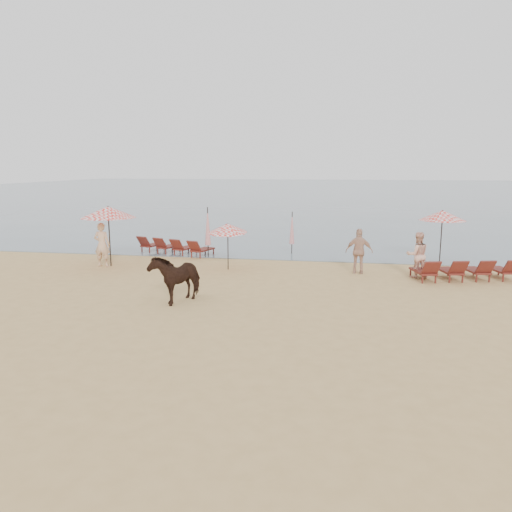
{
  "coord_description": "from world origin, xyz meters",
  "views": [
    {
      "loc": [
        3.21,
        -13.21,
        4.46
      ],
      "look_at": [
        0.0,
        5.0,
        1.1
      ],
      "focal_mm": 35.0,
      "sensor_mm": 36.0,
      "label": 1
    }
  ],
  "objects_px": {
    "umbrella_closed_left": "(208,226)",
    "beachgoer_left": "(102,245)",
    "lounger_cluster_left": "(174,246)",
    "lounger_cluster_right": "(465,270)",
    "umbrella_open_right": "(443,215)",
    "cow": "(176,277)",
    "umbrella_open_left_b": "(228,228)",
    "umbrella_closed_right": "(292,228)",
    "beachgoer_right_b": "(359,251)",
    "umbrella_open_left_a": "(108,212)",
    "beachgoer_right_a": "(417,255)"
  },
  "relations": [
    {
      "from": "umbrella_open_right",
      "to": "umbrella_closed_right",
      "type": "relative_size",
      "value": 1.14
    },
    {
      "from": "lounger_cluster_right",
      "to": "beachgoer_right_a",
      "type": "relative_size",
      "value": 2.24
    },
    {
      "from": "lounger_cluster_right",
      "to": "umbrella_open_right",
      "type": "distance_m",
      "value": 3.83
    },
    {
      "from": "lounger_cluster_right",
      "to": "umbrella_open_left_b",
      "type": "distance_m",
      "value": 9.79
    },
    {
      "from": "lounger_cluster_left",
      "to": "beachgoer_right_b",
      "type": "xyz_separation_m",
      "value": [
        9.13,
        -3.09,
        0.53
      ]
    },
    {
      "from": "lounger_cluster_left",
      "to": "umbrella_closed_right",
      "type": "distance_m",
      "value": 6.06
    },
    {
      "from": "umbrella_open_right",
      "to": "umbrella_closed_left",
      "type": "height_order",
      "value": "umbrella_open_right"
    },
    {
      "from": "umbrella_closed_left",
      "to": "cow",
      "type": "bearing_deg",
      "value": -82.03
    },
    {
      "from": "beachgoer_left",
      "to": "umbrella_open_left_a",
      "type": "bearing_deg",
      "value": -162.11
    },
    {
      "from": "umbrella_open_left_b",
      "to": "umbrella_closed_right",
      "type": "xyz_separation_m",
      "value": [
        2.34,
        4.29,
        -0.48
      ]
    },
    {
      "from": "beachgoer_right_b",
      "to": "beachgoer_right_a",
      "type": "bearing_deg",
      "value": 174.14
    },
    {
      "from": "beachgoer_right_a",
      "to": "umbrella_open_left_b",
      "type": "bearing_deg",
      "value": -11.88
    },
    {
      "from": "lounger_cluster_left",
      "to": "lounger_cluster_right",
      "type": "height_order",
      "value": "lounger_cluster_right"
    },
    {
      "from": "beachgoer_left",
      "to": "lounger_cluster_right",
      "type": "bearing_deg",
      "value": 176.89
    },
    {
      "from": "umbrella_open_left_a",
      "to": "umbrella_open_right",
      "type": "distance_m",
      "value": 15.01
    },
    {
      "from": "umbrella_closed_left",
      "to": "umbrella_open_left_b",
      "type": "bearing_deg",
      "value": -58.84
    },
    {
      "from": "cow",
      "to": "beachgoer_right_b",
      "type": "height_order",
      "value": "beachgoer_right_b"
    },
    {
      "from": "umbrella_open_left_b",
      "to": "umbrella_open_right",
      "type": "height_order",
      "value": "umbrella_open_right"
    },
    {
      "from": "lounger_cluster_right",
      "to": "beachgoer_left",
      "type": "xyz_separation_m",
      "value": [
        -15.36,
        0.12,
        0.56
      ]
    },
    {
      "from": "umbrella_open_left_a",
      "to": "umbrella_closed_right",
      "type": "relative_size",
      "value": 1.25
    },
    {
      "from": "lounger_cluster_left",
      "to": "umbrella_open_left_a",
      "type": "bearing_deg",
      "value": -99.82
    },
    {
      "from": "umbrella_open_right",
      "to": "beachgoer_right_a",
      "type": "relative_size",
      "value": 1.34
    },
    {
      "from": "umbrella_open_right",
      "to": "beachgoer_left",
      "type": "height_order",
      "value": "umbrella_open_right"
    },
    {
      "from": "beachgoer_right_a",
      "to": "beachgoer_right_b",
      "type": "bearing_deg",
      "value": -18.81
    },
    {
      "from": "lounger_cluster_left",
      "to": "umbrella_closed_left",
      "type": "xyz_separation_m",
      "value": [
        1.9,
        -0.46,
        1.11
      ]
    },
    {
      "from": "umbrella_closed_left",
      "to": "cow",
      "type": "height_order",
      "value": "umbrella_closed_left"
    },
    {
      "from": "umbrella_closed_left",
      "to": "umbrella_closed_right",
      "type": "relative_size",
      "value": 1.14
    },
    {
      "from": "lounger_cluster_right",
      "to": "umbrella_open_right",
      "type": "relative_size",
      "value": 1.67
    },
    {
      "from": "umbrella_closed_left",
      "to": "umbrella_open_left_a",
      "type": "bearing_deg",
      "value": -141.72
    },
    {
      "from": "lounger_cluster_right",
      "to": "cow",
      "type": "relative_size",
      "value": 2.15
    },
    {
      "from": "lounger_cluster_left",
      "to": "umbrella_closed_left",
      "type": "distance_m",
      "value": 2.25
    },
    {
      "from": "umbrella_open_right",
      "to": "cow",
      "type": "bearing_deg",
      "value": -117.68
    },
    {
      "from": "umbrella_open_left_a",
      "to": "beachgoer_right_a",
      "type": "distance_m",
      "value": 13.33
    },
    {
      "from": "lounger_cluster_left",
      "to": "umbrella_open_left_a",
      "type": "xyz_separation_m",
      "value": [
        -1.82,
        -3.4,
        2.02
      ]
    },
    {
      "from": "beachgoer_left",
      "to": "beachgoer_right_b",
      "type": "xyz_separation_m",
      "value": [
        11.27,
        0.43,
        -0.04
      ]
    },
    {
      "from": "umbrella_open_left_b",
      "to": "umbrella_closed_right",
      "type": "bearing_deg",
      "value": 47.42
    },
    {
      "from": "lounger_cluster_right",
      "to": "umbrella_open_left_b",
      "type": "xyz_separation_m",
      "value": [
        -9.68,
        0.46,
        1.39
      ]
    },
    {
      "from": "lounger_cluster_right",
      "to": "beachgoer_right_a",
      "type": "bearing_deg",
      "value": 159.37
    },
    {
      "from": "umbrella_open_right",
      "to": "umbrella_open_left_b",
      "type": "bearing_deg",
      "value": -140.28
    },
    {
      "from": "umbrella_open_left_b",
      "to": "lounger_cluster_right",
      "type": "bearing_deg",
      "value": -16.72
    },
    {
      "from": "lounger_cluster_left",
      "to": "lounger_cluster_right",
      "type": "relative_size",
      "value": 0.99
    },
    {
      "from": "lounger_cluster_right",
      "to": "umbrella_open_right",
      "type": "height_order",
      "value": "umbrella_open_right"
    },
    {
      "from": "lounger_cluster_left",
      "to": "beachgoer_right_a",
      "type": "distance_m",
      "value": 11.93
    },
    {
      "from": "lounger_cluster_left",
      "to": "umbrella_closed_left",
      "type": "relative_size",
      "value": 1.65
    },
    {
      "from": "lounger_cluster_right",
      "to": "umbrella_closed_left",
      "type": "xyz_separation_m",
      "value": [
        -11.32,
        3.18,
        1.1
      ]
    },
    {
      "from": "umbrella_open_left_a",
      "to": "cow",
      "type": "xyz_separation_m",
      "value": [
        4.85,
        -5.1,
        -1.62
      ]
    },
    {
      "from": "umbrella_closed_left",
      "to": "beachgoer_left",
      "type": "height_order",
      "value": "umbrella_closed_left"
    },
    {
      "from": "umbrella_open_left_a",
      "to": "lounger_cluster_left",
      "type": "bearing_deg",
      "value": 51.32
    },
    {
      "from": "umbrella_open_left_a",
      "to": "beachgoer_left",
      "type": "height_order",
      "value": "umbrella_open_left_a"
    },
    {
      "from": "beachgoer_right_b",
      "to": "umbrella_open_right",
      "type": "bearing_deg",
      "value": -140.19
    }
  ]
}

